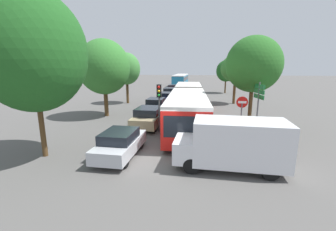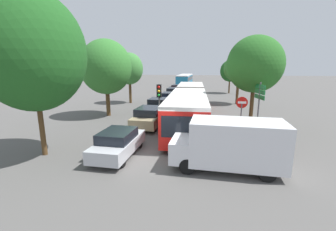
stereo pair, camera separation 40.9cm
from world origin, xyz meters
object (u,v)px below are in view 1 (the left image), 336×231
object	(u,v)px
queued_car_red	(173,89)
tree_left_near	(33,55)
tree_left_mid	(104,68)
tree_right_far	(226,71)
queued_car_tan	(149,117)
queued_car_graphite	(170,92)
queued_car_black	(156,105)
queued_car_navy	(166,98)
articulated_bus	(188,102)
white_van	(234,143)
direction_sign_post	(259,97)
city_bus_rear	(181,79)
no_entry_sign	(241,112)
tree_right_near	(254,66)
tree_left_far	(127,69)
queued_car_silver	(120,143)
traffic_light	(159,97)
tree_right_mid	(236,69)

from	to	relation	value
queued_car_red	tree_left_near	xyz separation A→B (m)	(-3.84, -28.70, 4.46)
tree_left_mid	tree_right_far	bearing A→B (deg)	55.81
tree_right_far	queued_car_tan	bearing A→B (deg)	-110.33
tree_left_near	queued_car_graphite	bearing A→B (deg)	80.40
queued_car_black	queued_car_navy	distance (m)	5.44
articulated_bus	queued_car_black	bearing A→B (deg)	-127.41
white_van	direction_sign_post	xyz separation A→B (m)	(2.43, 5.77, 1.33)
city_bus_rear	no_entry_sign	xyz separation A→B (m)	(6.64, -39.67, 0.42)
tree_left_near	tree_right_near	xyz separation A→B (m)	(12.08, 7.54, -0.52)
tree_left_mid	queued_car_black	bearing A→B (deg)	27.60
tree_left_far	queued_car_silver	bearing A→B (deg)	-74.06
queued_car_black	traffic_light	world-z (taller)	traffic_light
tree_right_mid	white_van	bearing A→B (deg)	-98.98
city_bus_rear	queued_car_silver	xyz separation A→B (m)	(-0.06, -43.08, -0.75)
tree_left_near	tree_right_near	world-z (taller)	tree_left_near
queued_car_graphite	tree_left_near	size ratio (longest dim) A/B	0.50
no_entry_sign	direction_sign_post	world-z (taller)	direction_sign_post
queued_car_black	tree_right_far	xyz separation A→B (m)	(8.93, 17.30, 3.02)
no_entry_sign	city_bus_rear	bearing A→B (deg)	-170.50
no_entry_sign	tree_right_near	xyz separation A→B (m)	(1.42, 3.66, 2.77)
queued_car_silver	queued_car_tan	xyz separation A→B (m)	(0.26, 5.89, 0.07)
white_van	tree_left_far	size ratio (longest dim) A/B	0.82
tree_left_far	tree_right_near	distance (m)	15.95
queued_car_graphite	no_entry_sign	size ratio (longest dim) A/B	1.45
queued_car_tan	tree_right_near	world-z (taller)	tree_right_near
no_entry_sign	tree_right_far	distance (m)	25.53
articulated_bus	tree_right_mid	size ratio (longest dim) A/B	2.98
tree_left_mid	articulated_bus	bearing A→B (deg)	-0.72
articulated_bus	queued_car_black	size ratio (longest dim) A/B	4.26
articulated_bus	tree_right_far	distance (m)	20.59
direction_sign_post	tree_right_far	bearing A→B (deg)	-103.19
tree_left_far	tree_right_far	bearing A→B (deg)	42.30
white_van	tree_left_near	distance (m)	10.39
tree_left_mid	queued_car_red	bearing A→B (deg)	76.90
queued_car_navy	traffic_light	distance (m)	12.48
queued_car_navy	white_van	xyz separation A→B (m)	(5.47, -17.68, 0.54)
direction_sign_post	queued_car_red	bearing A→B (deg)	-82.10
no_entry_sign	tree_right_far	xyz separation A→B (m)	(2.05, 25.38, 1.87)
queued_car_black	queued_car_navy	bearing A→B (deg)	-1.12
queued_car_navy	articulated_bus	bearing A→B (deg)	-156.60
queued_car_tan	direction_sign_post	xyz separation A→B (m)	(7.81, -0.88, 1.79)
queued_car_tan	queued_car_graphite	xyz separation A→B (m)	(-0.34, 16.64, -0.07)
white_van	direction_sign_post	bearing A→B (deg)	-109.95
queued_car_navy	tree_right_mid	distance (m)	9.13
articulated_bus	no_entry_sign	distance (m)	6.72
white_van	tree_left_near	xyz separation A→B (m)	(-9.61, 0.30, 3.93)
queued_car_black	queued_car_graphite	distance (m)	11.03
articulated_bus	queued_car_tan	size ratio (longest dim) A/B	3.98
tree_right_near	white_van	bearing A→B (deg)	-107.51
queued_car_silver	queued_car_red	xyz separation A→B (m)	(-0.13, 28.24, 0.00)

